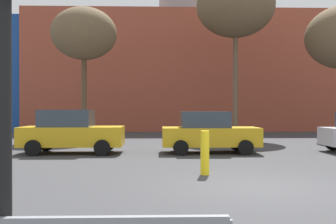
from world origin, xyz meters
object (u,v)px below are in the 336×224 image
parked_car_2 (209,132)px  bare_tree_2 (235,6)px  bare_tree_0 (84,34)px  bollard_yellow_0 (205,153)px  parked_car_1 (71,132)px

parked_car_2 → bare_tree_2: size_ratio=0.38×
parked_car_2 → bare_tree_0: 11.36m
bare_tree_0 → bollard_yellow_0: (5.62, -12.90, -5.63)m
bare_tree_0 → bare_tree_2: 9.54m
bare_tree_0 → bare_tree_2: bearing=6.5°
bollard_yellow_0 → parked_car_1: bearing=132.1°
parked_car_2 → bollard_yellow_0: parked_car_2 is taller
bare_tree_0 → bollard_yellow_0: bare_tree_0 is taller
bollard_yellow_0 → bare_tree_0: bearing=113.5°
parked_car_1 → bare_tree_2: size_ratio=0.39×
parked_car_1 → bollard_yellow_0: size_ratio=3.38×
bare_tree_0 → bare_tree_2: (9.27, 1.06, 1.99)m
bare_tree_2 → bare_tree_0: bearing=-173.5°
parked_car_2 → bare_tree_2: bare_tree_2 is taller
parked_car_1 → parked_car_2: bearing=-0.0°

